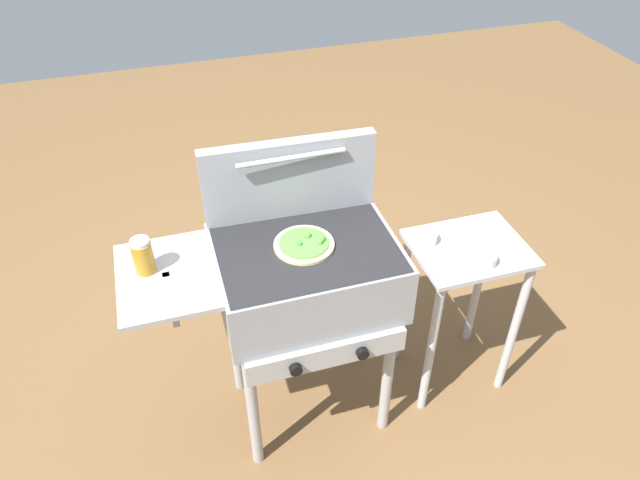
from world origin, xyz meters
TOP-DOWN VIEW (x-y plane):
  - ground_plane at (0.00, 0.00)m, footprint 8.00×8.00m
  - grill at (-0.01, -0.00)m, footprint 0.96×0.53m
  - grill_lid_open at (0.00, 0.21)m, footprint 0.63×0.09m
  - pizza_veggie at (-0.00, 0.01)m, footprint 0.21×0.21m
  - sauce_jar at (-0.54, 0.04)m, footprint 0.07×0.07m
  - prep_table at (0.66, 0.00)m, footprint 0.44×0.36m
  - topping_bowl_near at (0.50, 0.08)m, footprint 0.09×0.09m
  - topping_bowl_far at (0.66, -0.10)m, footprint 0.09×0.09m

SIDE VIEW (x-z plane):
  - ground_plane at x=0.00m, z-range 0.00..0.00m
  - prep_table at x=0.66m, z-range 0.16..0.90m
  - grill at x=-0.01m, z-range 0.31..1.21m
  - topping_bowl_far at x=0.66m, z-range 0.74..0.79m
  - topping_bowl_near at x=0.50m, z-range 0.74..0.79m
  - pizza_veggie at x=0.00m, z-range 0.89..0.93m
  - sauce_jar at x=-0.54m, z-range 0.90..1.03m
  - grill_lid_open at x=0.00m, z-range 0.90..1.20m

